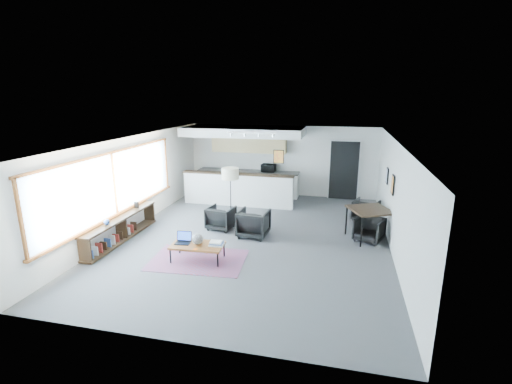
% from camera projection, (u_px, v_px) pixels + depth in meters
% --- Properties ---
extents(room, '(7.02, 9.02, 2.62)m').
position_uv_depth(room, '(253.00, 190.00, 9.63)').
color(room, '#48484B').
rests_on(room, ground).
extents(window, '(0.10, 5.95, 1.66)m').
position_uv_depth(window, '(114.00, 185.00, 9.50)').
color(window, '#8CBFFF').
rests_on(window, room).
extents(console, '(0.35, 3.00, 0.80)m').
position_uv_depth(console, '(120.00, 229.00, 9.62)').
color(console, black).
rests_on(console, floor).
extents(kitchenette, '(4.20, 1.96, 2.60)m').
position_uv_depth(kitchenette, '(245.00, 161.00, 13.36)').
color(kitchenette, white).
rests_on(kitchenette, floor).
extents(doorway, '(1.10, 0.12, 2.15)m').
position_uv_depth(doorway, '(344.00, 170.00, 13.34)').
color(doorway, black).
rests_on(doorway, room).
extents(track_light, '(1.60, 0.07, 0.15)m').
position_uv_depth(track_light, '(251.00, 134.00, 11.51)').
color(track_light, silver).
rests_on(track_light, room).
extents(wall_art_lower, '(0.03, 0.38, 0.48)m').
position_uv_depth(wall_art_lower, '(393.00, 185.00, 9.18)').
color(wall_art_lower, black).
rests_on(wall_art_lower, room).
extents(wall_art_upper, '(0.03, 0.34, 0.44)m').
position_uv_depth(wall_art_upper, '(387.00, 176.00, 10.41)').
color(wall_art_upper, black).
rests_on(wall_art_upper, room).
extents(kilim_rug, '(2.25, 1.62, 0.01)m').
position_uv_depth(kilim_rug, '(198.00, 260.00, 8.59)').
color(kilim_rug, '#673652').
rests_on(kilim_rug, floor).
extents(coffee_table, '(1.23, 0.71, 0.39)m').
position_uv_depth(coffee_table, '(198.00, 246.00, 8.50)').
color(coffee_table, brown).
rests_on(coffee_table, floor).
extents(laptop, '(0.37, 0.31, 0.25)m').
position_uv_depth(laptop, '(184.00, 239.00, 8.59)').
color(laptop, black).
rests_on(laptop, coffee_table).
extents(ceramic_pot, '(0.26, 0.26, 0.26)m').
position_uv_depth(ceramic_pot, '(198.00, 239.00, 8.47)').
color(ceramic_pot, gray).
rests_on(ceramic_pot, coffee_table).
extents(book_stack, '(0.34, 0.28, 0.10)m').
position_uv_depth(book_stack, '(216.00, 243.00, 8.43)').
color(book_stack, silver).
rests_on(book_stack, coffee_table).
extents(coaster, '(0.12, 0.12, 0.01)m').
position_uv_depth(coaster, '(195.00, 249.00, 8.22)').
color(coaster, '#E5590C').
rests_on(coaster, coffee_table).
extents(armchair_left, '(0.77, 0.74, 0.72)m').
position_uv_depth(armchair_left, '(221.00, 217.00, 10.50)').
color(armchair_left, black).
rests_on(armchair_left, floor).
extents(armchair_right, '(0.82, 0.78, 0.80)m').
position_uv_depth(armchair_right, '(253.00, 222.00, 9.94)').
color(armchair_right, black).
rests_on(armchair_right, floor).
extents(floor_lamp, '(0.54, 0.54, 1.70)m').
position_uv_depth(floor_lamp, '(230.00, 176.00, 10.51)').
color(floor_lamp, black).
rests_on(floor_lamp, floor).
extents(dining_table, '(1.31, 1.31, 0.83)m').
position_uv_depth(dining_table, '(370.00, 212.00, 9.64)').
color(dining_table, black).
rests_on(dining_table, floor).
extents(dining_chair_near, '(0.74, 0.72, 0.59)m').
position_uv_depth(dining_chair_near, '(369.00, 230.00, 9.63)').
color(dining_chair_near, black).
rests_on(dining_chair_near, floor).
extents(dining_chair_far, '(0.74, 0.71, 0.60)m').
position_uv_depth(dining_chair_far, '(366.00, 211.00, 11.19)').
color(dining_chair_far, black).
rests_on(dining_chair_far, floor).
extents(microwave, '(0.53, 0.32, 0.34)m').
position_uv_depth(microwave, '(268.00, 167.00, 13.68)').
color(microwave, black).
rests_on(microwave, kitchenette).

